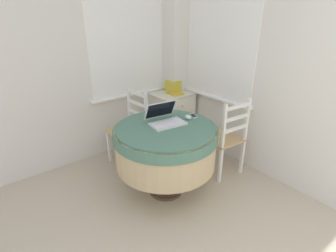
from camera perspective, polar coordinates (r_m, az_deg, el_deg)
The scene contains 10 objects.
corner_room_shell at distance 2.67m, azimuth 6.41°, elevation 11.68°, with size 4.06×5.16×2.55m.
round_dining_table at distance 2.68m, azimuth -0.54°, elevation -3.92°, with size 1.05×1.05×0.78m.
laptop at distance 2.67m, azimuth -0.63°, elevation 1.60°, with size 0.38×0.34×0.21m.
computer_mouse at distance 2.78m, azimuth 4.40°, elevation 1.94°, with size 0.06×0.09×0.04m.
cell_phone at distance 2.86m, azimuth 5.52°, elevation 2.20°, with size 0.09×0.13×0.01m.
dining_chair_near_back_window at distance 3.36m, azimuth -8.25°, elevation -0.64°, with size 0.44×0.44×0.95m.
dining_chair_near_right_window at distance 3.15m, azimuth 12.38°, elevation -2.73°, with size 0.44×0.44×0.95m.
corner_cabinet at distance 3.91m, azimuth 0.79°, elevation 2.01°, with size 0.56×0.49×0.75m.
storage_box at distance 3.84m, azimuth 1.08°, elevation 8.66°, with size 0.18×0.18×0.16m.
book_on_cabinet at distance 3.72m, azimuth 1.59°, elevation 7.11°, with size 0.17×0.21×0.02m.
Camera 1 is at (-0.79, 0.21, 1.84)m, focal length 28.00 mm.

